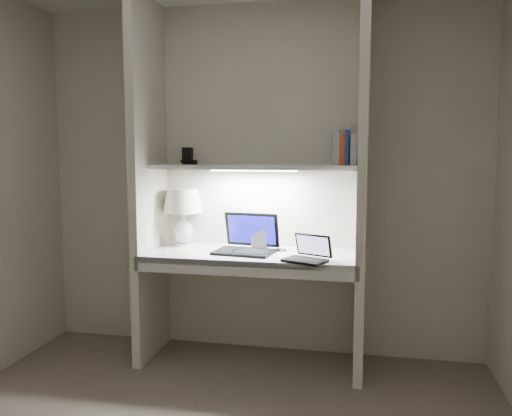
% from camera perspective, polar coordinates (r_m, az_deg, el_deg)
% --- Properties ---
extents(back_wall, '(3.20, 0.01, 2.50)m').
position_cam_1_polar(back_wall, '(3.62, 0.29, 3.18)').
color(back_wall, beige).
rests_on(back_wall, floor).
extents(alcove_panel_left, '(0.06, 0.55, 2.50)m').
position_cam_1_polar(alcove_panel_left, '(3.58, -12.16, 3.01)').
color(alcove_panel_left, beige).
rests_on(alcove_panel_left, floor).
extents(alcove_panel_right, '(0.06, 0.55, 2.50)m').
position_cam_1_polar(alcove_panel_right, '(3.28, 11.97, 2.74)').
color(alcove_panel_right, beige).
rests_on(alcove_panel_right, floor).
extents(desk, '(1.40, 0.55, 0.04)m').
position_cam_1_polar(desk, '(3.42, -0.61, -5.46)').
color(desk, white).
rests_on(desk, alcove_panel_left).
extents(desk_apron, '(1.46, 0.03, 0.10)m').
position_cam_1_polar(desk_apron, '(3.17, -1.60, -6.92)').
color(desk_apron, silver).
rests_on(desk_apron, desk).
extents(shelf, '(1.40, 0.36, 0.03)m').
position_cam_1_polar(shelf, '(3.44, -0.29, 4.69)').
color(shelf, silver).
rests_on(shelf, back_wall).
extents(strip_light, '(0.60, 0.04, 0.02)m').
position_cam_1_polar(strip_light, '(3.44, -0.29, 4.33)').
color(strip_light, white).
rests_on(strip_light, shelf).
extents(table_lamp, '(0.29, 0.29, 0.42)m').
position_cam_1_polar(table_lamp, '(3.66, -8.35, 0.06)').
color(table_lamp, white).
rests_on(table_lamp, desk).
extents(laptop_main, '(0.43, 0.38, 0.26)m').
position_cam_1_polar(laptop_main, '(3.44, -1.04, -4.05)').
color(laptop_main, black).
rests_on(laptop_main, desk).
extents(laptop_netbook, '(0.32, 0.30, 0.16)m').
position_cam_1_polar(laptop_netbook, '(3.16, 5.95, -5.35)').
color(laptop_netbook, black).
rests_on(laptop_netbook, desk).
extents(speaker, '(0.12, 0.10, 0.15)m').
position_cam_1_polar(speaker, '(3.55, 0.49, -3.44)').
color(speaker, silver).
rests_on(speaker, desk).
extents(mouse, '(0.09, 0.06, 0.03)m').
position_cam_1_polar(mouse, '(3.38, -2.19, -4.99)').
color(mouse, black).
rests_on(mouse, desk).
extents(cable_coil, '(0.10, 0.10, 0.01)m').
position_cam_1_polar(cable_coil, '(3.49, 2.77, -4.79)').
color(cable_coil, black).
rests_on(cable_coil, desk).
extents(sticky_note, '(0.10, 0.10, 0.00)m').
position_cam_1_polar(sticky_note, '(3.45, -8.19, -5.05)').
color(sticky_note, yellow).
rests_on(sticky_note, desk).
extents(book_row, '(0.22, 0.16, 0.24)m').
position_cam_1_polar(book_row, '(3.46, 10.64, 6.69)').
color(book_row, silver).
rests_on(book_row, shelf).
extents(shelf_box, '(0.07, 0.06, 0.12)m').
position_cam_1_polar(shelf_box, '(3.65, -7.83, 5.91)').
color(shelf_box, black).
rests_on(shelf_box, shelf).
extents(shelf_gadget, '(0.11, 0.08, 0.04)m').
position_cam_1_polar(shelf_gadget, '(3.60, -7.85, 5.31)').
color(shelf_gadget, black).
rests_on(shelf_gadget, shelf).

